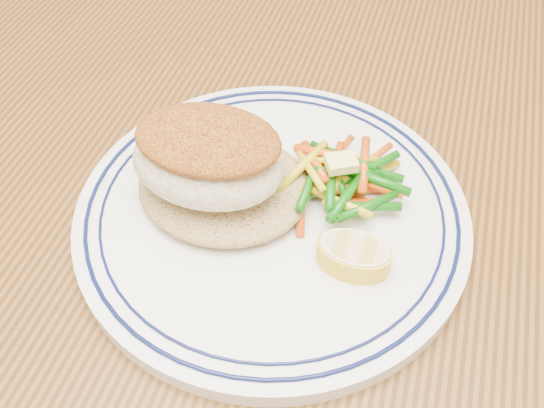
{
  "coord_description": "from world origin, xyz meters",
  "views": [
    {
      "loc": [
        0.06,
        -0.29,
        1.11
      ],
      "look_at": [
        -0.03,
        0.0,
        0.77
      ],
      "focal_mm": 40.0,
      "sensor_mm": 36.0,
      "label": 1
    }
  ],
  "objects_px": {
    "dining_table": "(304,298)",
    "fish_fillet": "(208,157)",
    "vegetable_pile": "(341,178)",
    "rice_pilaf": "(224,183)",
    "plate": "(272,213)",
    "lemon_wedge": "(354,255)"
  },
  "relations": [
    {
      "from": "dining_table",
      "to": "fish_fillet",
      "type": "xyz_separation_m",
      "value": [
        -0.08,
        -0.01,
        0.16
      ]
    },
    {
      "from": "dining_table",
      "to": "vegetable_pile",
      "type": "xyz_separation_m",
      "value": [
        0.02,
        0.03,
        0.13
      ]
    },
    {
      "from": "rice_pilaf",
      "to": "vegetable_pile",
      "type": "xyz_separation_m",
      "value": [
        0.08,
        0.03,
        0.0
      ]
    },
    {
      "from": "dining_table",
      "to": "vegetable_pile",
      "type": "bearing_deg",
      "value": 65.48
    },
    {
      "from": "dining_table",
      "to": "rice_pilaf",
      "type": "distance_m",
      "value": 0.14
    },
    {
      "from": "plate",
      "to": "fish_fillet",
      "type": "relative_size",
      "value": 2.65
    },
    {
      "from": "dining_table",
      "to": "rice_pilaf",
      "type": "relative_size",
      "value": 11.2
    },
    {
      "from": "plate",
      "to": "rice_pilaf",
      "type": "bearing_deg",
      "value": 176.0
    },
    {
      "from": "vegetable_pile",
      "to": "fish_fillet",
      "type": "bearing_deg",
      "value": -156.21
    },
    {
      "from": "vegetable_pile",
      "to": "lemon_wedge",
      "type": "height_order",
      "value": "vegetable_pile"
    },
    {
      "from": "rice_pilaf",
      "to": "vegetable_pile",
      "type": "distance_m",
      "value": 0.09
    },
    {
      "from": "lemon_wedge",
      "to": "plate",
      "type": "bearing_deg",
      "value": 154.11
    },
    {
      "from": "dining_table",
      "to": "plate",
      "type": "bearing_deg",
      "value": 179.29
    },
    {
      "from": "dining_table",
      "to": "plate",
      "type": "distance_m",
      "value": 0.11
    },
    {
      "from": "rice_pilaf",
      "to": "vegetable_pile",
      "type": "bearing_deg",
      "value": 20.05
    },
    {
      "from": "fish_fillet",
      "to": "rice_pilaf",
      "type": "bearing_deg",
      "value": 54.29
    },
    {
      "from": "plate",
      "to": "fish_fillet",
      "type": "xyz_separation_m",
      "value": [
        -0.05,
        -0.01,
        0.05
      ]
    },
    {
      "from": "fish_fillet",
      "to": "plate",
      "type": "bearing_deg",
      "value": 8.2
    },
    {
      "from": "fish_fillet",
      "to": "vegetable_pile",
      "type": "distance_m",
      "value": 0.11
    },
    {
      "from": "rice_pilaf",
      "to": "lemon_wedge",
      "type": "distance_m",
      "value": 0.11
    },
    {
      "from": "dining_table",
      "to": "lemon_wedge",
      "type": "height_order",
      "value": "lemon_wedge"
    },
    {
      "from": "dining_table",
      "to": "rice_pilaf",
      "type": "xyz_separation_m",
      "value": [
        -0.07,
        0.0,
        0.12
      ]
    }
  ]
}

